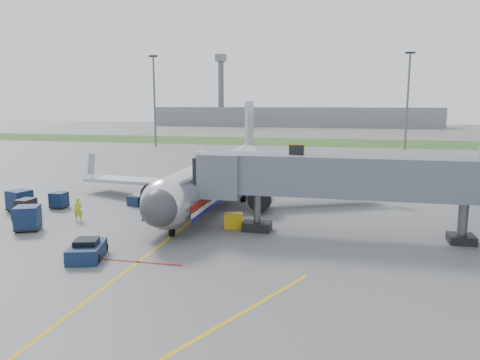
% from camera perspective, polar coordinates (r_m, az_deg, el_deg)
% --- Properties ---
extents(ground, '(400.00, 400.00, 0.00)m').
position_cam_1_polar(ground, '(34.29, -9.49, -7.68)').
color(ground, '#565659').
rests_on(ground, ground).
extents(grass_strip, '(300.00, 25.00, 0.01)m').
position_cam_1_polar(grass_strip, '(121.34, 6.80, 4.65)').
color(grass_strip, '#2D4C1E').
rests_on(grass_strip, ground).
extents(apron_markings, '(21.52, 50.00, 0.01)m').
position_cam_1_polar(apron_markings, '(27.97, -15.34, -11.89)').
color(apron_markings, gold).
rests_on(apron_markings, ground).
extents(airliner, '(32.10, 35.67, 10.25)m').
position_cam_1_polar(airliner, '(47.81, -2.67, 0.56)').
color(airliner, silver).
rests_on(airliner, ground).
extents(jet_bridge, '(25.30, 4.00, 6.90)m').
position_cam_1_polar(jet_bridge, '(35.71, 13.02, 0.26)').
color(jet_bridge, slate).
rests_on(jet_bridge, ground).
extents(light_mast_left, '(2.00, 0.44, 20.40)m').
position_cam_1_polar(light_mast_left, '(108.95, -10.39, 9.69)').
color(light_mast_left, '#595B60').
rests_on(light_mast_left, ground).
extents(light_mast_right, '(2.00, 0.44, 20.40)m').
position_cam_1_polar(light_mast_right, '(106.00, 19.77, 9.31)').
color(light_mast_right, '#595B60').
rests_on(light_mast_right, ground).
extents(distant_terminal, '(120.00, 14.00, 8.00)m').
position_cam_1_polar(distant_terminal, '(201.63, 6.40, 7.68)').
color(distant_terminal, slate).
rests_on(distant_terminal, ground).
extents(control_tower, '(4.00, 4.00, 30.00)m').
position_cam_1_polar(control_tower, '(202.37, -2.34, 11.51)').
color(control_tower, '#595B60').
rests_on(control_tower, ground).
extents(pushback_tug, '(2.78, 3.63, 1.34)m').
position_cam_1_polar(pushback_tug, '(32.10, -18.16, -8.18)').
color(pushback_tug, '#0E193E').
rests_on(pushback_tug, ground).
extents(baggage_tug, '(1.34, 2.50, 1.73)m').
position_cam_1_polar(baggage_tug, '(44.94, -24.59, -3.31)').
color(baggage_tug, '#0E193E').
rests_on(baggage_tug, ground).
extents(baggage_cart_a, '(2.37, 2.37, 1.95)m').
position_cam_1_polar(baggage_cart_a, '(40.67, -24.48, -4.25)').
color(baggage_cart_a, '#0E193E').
rests_on(baggage_cart_a, ground).
extents(baggage_cart_b, '(2.27, 2.27, 1.97)m').
position_cam_1_polar(baggage_cart_b, '(48.05, -25.28, -2.29)').
color(baggage_cart_b, '#0E193E').
rests_on(baggage_cart_b, ground).
extents(baggage_cart_c, '(1.44, 1.44, 1.53)m').
position_cam_1_polar(baggage_cart_c, '(48.03, -21.20, -2.30)').
color(baggage_cart_c, '#0E193E').
rests_on(baggage_cart_c, ground).
extents(belt_loader, '(2.81, 4.81, 2.28)m').
position_cam_1_polar(belt_loader, '(48.02, -11.33, -2.09)').
color(belt_loader, '#0E193E').
rests_on(belt_loader, ground).
extents(ground_power_cart, '(1.66, 1.30, 1.18)m').
position_cam_1_polar(ground_power_cart, '(37.85, -0.79, -5.00)').
color(ground_power_cart, '#D09F0C').
rests_on(ground_power_cart, ground).
extents(ramp_worker, '(0.85, 0.76, 1.96)m').
position_cam_1_polar(ramp_worker, '(42.29, -19.11, -3.42)').
color(ramp_worker, '#A9C817').
rests_on(ramp_worker, ground).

